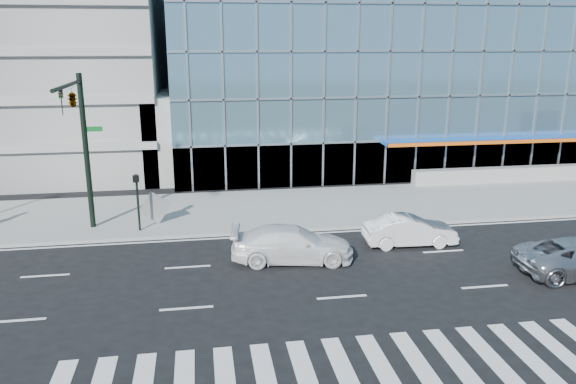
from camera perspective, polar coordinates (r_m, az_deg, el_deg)
The scene contains 10 objects.
ground at distance 25.99m, azimuth 3.27°, elevation -6.80°, with size 160.00×160.00×0.00m, color black.
sidewalk at distance 33.38m, azimuth 0.35°, elevation -1.59°, with size 120.00×8.00×0.15m, color gray.
theatre_building at distance 53.18m, azimuth 12.42°, elevation 12.50°, with size 42.00×26.00×15.00m, color #6898AE.
parking_garage at distance 51.65m, azimuth -26.55°, elevation 14.00°, with size 24.00×24.00×20.00m, color gray.
ramp_block at distance 42.06m, azimuth -10.06°, elevation 5.79°, with size 6.00×8.00×6.00m, color gray.
traffic_signal at distance 28.88m, azimuth -20.66°, elevation 7.15°, with size 1.14×5.74×8.00m.
ped_signal_post at distance 29.63m, azimuth -15.07°, elevation -0.16°, with size 0.30×0.33×3.00m.
white_suv at distance 25.49m, azimuth 0.44°, elevation -5.30°, with size 2.25×5.52×1.60m, color white.
white_sedan at distance 28.05m, azimuth 12.26°, elevation -3.85°, with size 1.56×4.47×1.47m, color silver.
tilted_panel at distance 30.83m, azimuth -13.36°, elevation -1.55°, with size 1.30×0.06×1.30m, color gray.
Camera 1 is at (-5.27, -23.51, 9.76)m, focal length 35.00 mm.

